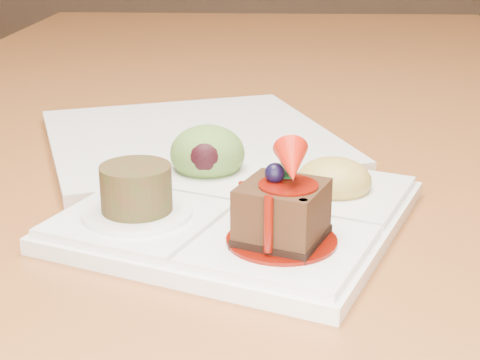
{
  "coord_description": "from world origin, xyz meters",
  "views": [
    {
      "loc": [
        0.02,
        -0.89,
        0.98
      ],
      "look_at": [
        -0.0,
        -0.37,
        0.79
      ],
      "focal_mm": 55.0,
      "sensor_mm": 36.0,
      "label": 1
    }
  ],
  "objects": [
    {
      "name": "sampler_plate",
      "position": [
        -0.0,
        -0.36,
        0.77
      ],
      "size": [
        0.3,
        0.3,
        0.09
      ],
      "rotation": [
        0.0,
        0.0,
        -0.38
      ],
      "color": "white",
      "rests_on": "dining_table"
    },
    {
      "name": "dining_table",
      "position": [
        0.0,
        0.0,
        0.68
      ],
      "size": [
        1.0,
        1.8,
        0.75
      ],
      "color": "brown",
      "rests_on": "ground"
    },
    {
      "name": "second_plate",
      "position": [
        -0.06,
        -0.17,
        0.76
      ],
      "size": [
        0.36,
        0.36,
        0.01
      ],
      "primitive_type": "cube",
      "rotation": [
        0.0,
        0.0,
        0.35
      ],
      "color": "white",
      "rests_on": "dining_table"
    }
  ]
}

